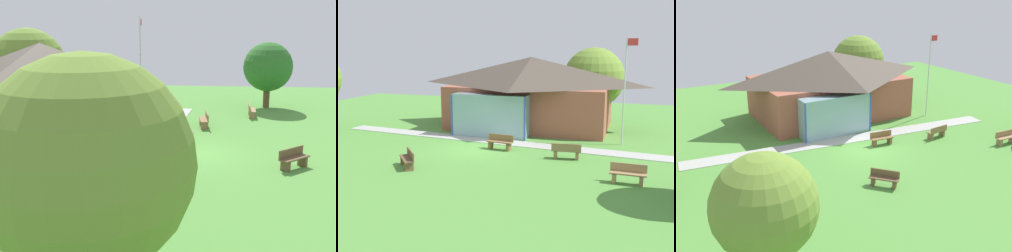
{
  "view_description": "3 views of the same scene",
  "coord_description": "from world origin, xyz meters",
  "views": [
    {
      "loc": [
        -19.21,
        -0.82,
        5.91
      ],
      "look_at": [
        -0.79,
        1.01,
        1.46
      ],
      "focal_mm": 46.09,
      "sensor_mm": 36.0,
      "label": 1
    },
    {
      "loc": [
        8.44,
        -20.46,
        5.65
      ],
      "look_at": [
        0.98,
        2.43,
        0.93
      ],
      "focal_mm": 43.21,
      "sensor_mm": 36.0,
      "label": 2
    },
    {
      "loc": [
        -12.23,
        -18.81,
        9.57
      ],
      "look_at": [
        -0.71,
        1.6,
        1.2
      ],
      "focal_mm": 42.18,
      "sensor_mm": 36.0,
      "label": 3
    }
  ],
  "objects": [
    {
      "name": "bench_lawn_far_right",
      "position": [
        8.28,
        -3.47,
        0.4
      ],
      "size": [
        1.52,
        0.51,
        0.84
      ],
      "rotation": [
        0.0,
        0.0,
        3.09
      ],
      "color": "#9E7A51",
      "rests_on": "ground_plane"
    },
    {
      "name": "ground_plane",
      "position": [
        0.0,
        0.0,
        0.0
      ],
      "size": [
        44.0,
        44.0,
        0.0
      ],
      "primitive_type": "plane",
      "color": "#54933D"
    },
    {
      "name": "tree_lawn_corner",
      "position": [
        -9.18,
        -8.52,
        3.24
      ],
      "size": [
        3.36,
        3.36,
        4.94
      ],
      "color": "brown",
      "rests_on": "ground_plane"
    },
    {
      "name": "pavilion",
      "position": [
        1.18,
        7.32,
        2.57
      ],
      "size": [
        11.81,
        8.69,
        4.96
      ],
      "color": "#A35642",
      "rests_on": "ground_plane"
    },
    {
      "name": "tree_behind_pavilion_right",
      "position": [
        5.35,
        9.89,
        3.4
      ],
      "size": [
        4.45,
        4.45,
        5.63
      ],
      "color": "brown",
      "rests_on": "ground_plane"
    },
    {
      "name": "flagpole",
      "position": [
        7.77,
        3.59,
        3.43
      ],
      "size": [
        0.64,
        0.08,
        6.27
      ],
      "color": "silver",
      "rests_on": "ground_plane"
    },
    {
      "name": "footpath",
      "position": [
        0.0,
        2.1,
        0.01
      ],
      "size": [
        21.1,
        3.4,
        0.03
      ],
      "primitive_type": "cube",
      "rotation": [
        0.0,
        0.0,
        -0.1
      ],
      "color": "#ADADA8",
      "rests_on": "ground_plane"
    },
    {
      "name": "bench_rear_near_path",
      "position": [
        1.32,
        0.32,
        0.4
      ],
      "size": [
        1.54,
        0.6,
        0.84
      ],
      "rotation": [
        0.0,
        0.0,
        3.03
      ],
      "color": "brown",
      "rests_on": "ground_plane"
    },
    {
      "name": "bench_front_center",
      "position": [
        -1.73,
        -4.32,
        0.4
      ],
      "size": [
        1.32,
        1.41,
        0.84
      ],
      "rotation": [
        0.0,
        0.0,
        2.3
      ],
      "color": "brown",
      "rests_on": "ground_plane"
    },
    {
      "name": "bench_mid_right",
      "position": [
        5.18,
        -0.53,
        0.4
      ],
      "size": [
        1.54,
        0.59,
        0.84
      ],
      "rotation": [
        0.0,
        0.0,
        0.1
      ],
      "color": "olive",
      "rests_on": "ground_plane"
    }
  ]
}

